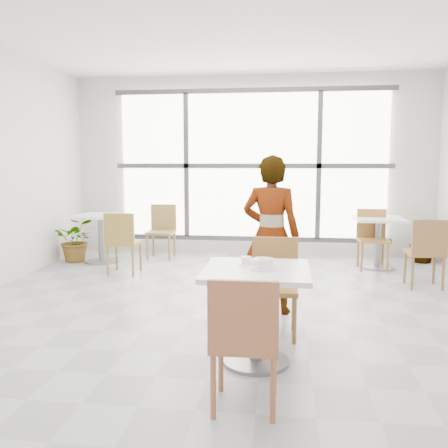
# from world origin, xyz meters

# --- Properties ---
(floor) EXTENTS (7.00, 7.00, 0.00)m
(floor) POSITION_xyz_m (0.00, 0.00, 0.00)
(floor) COLOR #9E9EA5
(floor) RESTS_ON ground
(ceiling) EXTENTS (7.00, 7.00, 0.00)m
(ceiling) POSITION_xyz_m (0.00, 0.00, 3.00)
(ceiling) COLOR white
(ceiling) RESTS_ON ground
(wall_back) EXTENTS (6.00, 0.00, 6.00)m
(wall_back) POSITION_xyz_m (0.00, 3.50, 1.50)
(wall_back) COLOR silver
(wall_back) RESTS_ON ground
(wall_front) EXTENTS (6.00, 0.00, 6.00)m
(wall_front) POSITION_xyz_m (0.00, -3.50, 1.50)
(wall_front) COLOR silver
(wall_front) RESTS_ON ground
(window) EXTENTS (4.60, 0.07, 2.52)m
(window) POSITION_xyz_m (0.00, 3.44, 1.50)
(window) COLOR white
(window) RESTS_ON ground
(main_table) EXTENTS (0.80, 0.80, 0.75)m
(main_table) POSITION_xyz_m (0.33, -0.97, 0.52)
(main_table) COLOR silver
(main_table) RESTS_ON ground
(chair_near) EXTENTS (0.42, 0.42, 0.87)m
(chair_near) POSITION_xyz_m (0.30, -1.73, 0.50)
(chair_near) COLOR #A15D3C
(chair_near) RESTS_ON ground
(chair_far) EXTENTS (0.42, 0.42, 0.87)m
(chair_far) POSITION_xyz_m (0.46, -0.28, 0.50)
(chair_far) COLOR olive
(chair_far) RESTS_ON ground
(oatmeal_bowl) EXTENTS (0.21, 0.21, 0.09)m
(oatmeal_bowl) POSITION_xyz_m (0.38, -1.00, 0.79)
(oatmeal_bowl) COLOR white
(oatmeal_bowl) RESTS_ON main_table
(coffee_cup) EXTENTS (0.16, 0.13, 0.07)m
(coffee_cup) POSITION_xyz_m (0.25, -0.86, 0.78)
(coffee_cup) COLOR white
(coffee_cup) RESTS_ON main_table
(person) EXTENTS (0.65, 0.49, 1.63)m
(person) POSITION_xyz_m (0.41, 0.34, 0.81)
(person) COLOR black
(person) RESTS_ON ground
(bg_table_left) EXTENTS (0.70, 0.70, 0.75)m
(bg_table_left) POSITION_xyz_m (-2.28, 2.53, 0.49)
(bg_table_left) COLOR white
(bg_table_left) RESTS_ON ground
(bg_table_right) EXTENTS (0.70, 0.70, 0.75)m
(bg_table_right) POSITION_xyz_m (1.93, 2.65, 0.49)
(bg_table_right) COLOR white
(bg_table_right) RESTS_ON ground
(bg_chair_left_near) EXTENTS (0.42, 0.42, 0.87)m
(bg_chair_left_near) POSITION_xyz_m (-1.68, 1.76, 0.50)
(bg_chair_left_near) COLOR olive
(bg_chair_left_near) RESTS_ON ground
(bg_chair_left_far) EXTENTS (0.42, 0.42, 0.87)m
(bg_chair_left_far) POSITION_xyz_m (-1.43, 3.01, 0.50)
(bg_chair_left_far) COLOR olive
(bg_chair_left_far) RESTS_ON ground
(bg_chair_right_near) EXTENTS (0.42, 0.42, 0.87)m
(bg_chair_right_near) POSITION_xyz_m (2.29, 1.50, 0.50)
(bg_chair_right_near) COLOR brown
(bg_chair_right_near) RESTS_ON ground
(bg_chair_right_far) EXTENTS (0.42, 0.42, 0.87)m
(bg_chair_right_far) POSITION_xyz_m (1.84, 2.61, 0.50)
(bg_chair_right_far) COLOR olive
(bg_chair_right_far) RESTS_ON ground
(plant_left) EXTENTS (0.77, 0.72, 0.69)m
(plant_left) POSITION_xyz_m (-2.70, 2.54, 0.35)
(plant_left) COLOR #498242
(plant_left) RESTS_ON ground
(plant_right) EXTENTS (0.48, 0.48, 0.67)m
(plant_right) POSITION_xyz_m (2.70, 3.14, 0.34)
(plant_right) COLOR #5E8749
(plant_right) RESTS_ON ground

